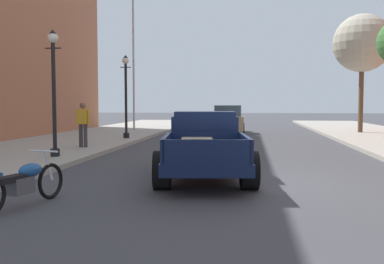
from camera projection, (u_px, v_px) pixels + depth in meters
name	position (u px, v px, depth m)	size (l,w,h in m)	color
ground_plane	(229.00, 180.00, 10.22)	(140.00, 140.00, 0.00)	#3D3D42
hotrod_truck_navy	(204.00, 146.00, 10.67)	(2.55, 5.07, 1.58)	#0F1938
motorcycle_parked	(22.00, 182.00, 7.52)	(0.74, 2.08, 0.93)	black
car_background_tan	(227.00, 120.00, 26.24)	(2.07, 4.40, 1.65)	tan
pedestrian_sidewalk_left	(83.00, 122.00, 16.33)	(0.53, 0.22, 1.65)	#333338
street_lamp_near	(54.00, 83.00, 13.40)	(0.50, 0.32, 3.85)	black
street_lamp_far	(126.00, 90.00, 20.50)	(0.50, 0.32, 3.85)	black
flagpole	(137.00, 37.00, 26.70)	(1.74, 0.16, 9.16)	#B2B2B7
street_tree_third	(362.00, 44.00, 24.44)	(3.20, 3.20, 6.55)	brown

